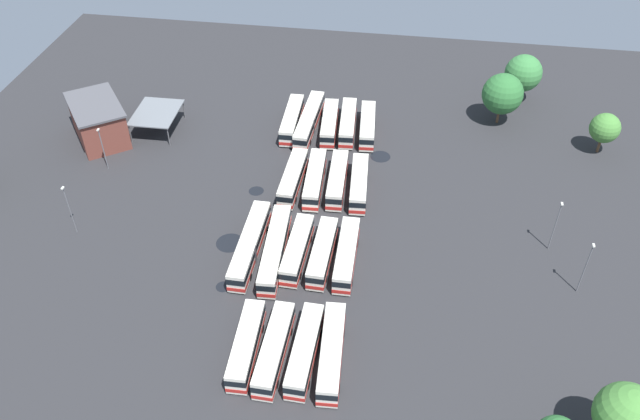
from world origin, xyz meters
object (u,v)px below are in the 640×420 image
bus_row1_slot4 (250,245)px  bus_row0_slot0 (332,352)px  bus_row3_slot0 (367,125)px  tree_north_edge (523,73)px  bus_row1_slot1 (322,253)px  tree_south_edge (605,128)px  bus_row0_slot1 (305,350)px  bus_row1_slot2 (297,249)px  bus_row2_slot0 (359,183)px  bus_row2_slot1 (337,180)px  depot_building (98,121)px  lamp_post_far_corner (103,147)px  lamp_post_by_building (69,208)px  tree_northwest (503,94)px  bus_row2_slot3 (293,178)px  bus_row3_slot4 (292,120)px  lamp_post_mid_lot (586,266)px  lamp_post_near_entrance (556,224)px  bus_row2_slot2 (315,179)px  tree_west_edge (627,415)px  bus_row1_slot3 (275,250)px  bus_row3_slot3 (309,121)px  maintenance_shelter (156,113)px  bus_row0_slot2 (274,349)px  bus_row0_slot3 (246,345)px  bus_row3_slot1 (348,123)px  bus_row1_slot0 (346,255)px  bus_row3_slot2 (329,123)px

bus_row1_slot4 → bus_row0_slot0: bearing=-139.8°
bus_row3_slot0 → tree_north_edge: bearing=-59.6°
bus_row1_slot1 → tree_north_edge: (47.97, -29.69, 3.90)m
bus_row3_slot0 → tree_south_edge: (0.70, -38.75, 2.92)m
bus_row0_slot1 → bus_row1_slot2: (16.44, 3.92, -0.00)m
bus_row2_slot0 → bus_row2_slot1: size_ratio=0.99×
depot_building → lamp_post_far_corner: (-8.34, -4.57, 0.81)m
depot_building → lamp_post_by_building: bearing=-165.1°
depot_building → tree_northwest: (15.55, -67.70, 2.38)m
bus_row0_slot1 → bus_row2_slot3: same height
tree_north_edge → bus_row3_slot4: bearing=111.7°
lamp_post_mid_lot → depot_building: bearing=72.3°
lamp_post_mid_lot → lamp_post_near_entrance: bearing=19.9°
bus_row2_slot1 → bus_row2_slot2: (-0.40, 3.47, 0.00)m
bus_row2_slot0 → tree_west_edge: (-38.51, -30.54, 4.51)m
bus_row1_slot3 → tree_north_edge: size_ratio=1.73×
bus_row1_slot4 → bus_row3_slot0: same height
bus_row3_slot3 → bus_row2_slot1: bearing=-155.9°
bus_row1_slot4 → lamp_post_mid_lot: (-0.13, -43.73, 2.80)m
maintenance_shelter → bus_row2_slot3: bearing=-115.1°
bus_row2_slot3 → tree_northwest: size_ratio=1.30×
tree_west_edge → bus_row0_slot2: bearing=81.0°
lamp_post_near_entrance → tree_south_edge: bearing=-23.0°
bus_row0_slot3 → bus_row1_slot3: 16.23m
bus_row2_slot1 → depot_building: 42.79m
bus_row1_slot3 → tree_northwest: 51.42m
tree_northwest → maintenance_shelter: bearing=101.2°
bus_row2_slot2 → lamp_post_far_corner: (-0.17, 34.00, 2.42)m
bus_row3_slot1 → bus_row1_slot1: bearing=-179.0°
bus_row1_slot0 → lamp_post_near_entrance: lamp_post_near_entrance is taller
bus_row0_slot2 → bus_row2_slot1: bearing=-5.1°
lamp_post_near_entrance → tree_northwest: size_ratio=0.89×
bus_row0_slot2 → bus_row2_slot2: (32.67, 0.55, 0.00)m
bus_row1_slot1 → bus_row2_slot3: (15.69, 7.04, 0.00)m
bus_row0_slot2 → bus_row3_slot3: size_ratio=0.79×
bus_row0_slot0 → bus_row0_slot3: bearing=92.8°
bus_row1_slot2 → depot_building: size_ratio=0.81×
bus_row1_slot3 → bus_row2_slot0: 19.04m
bus_row3_slot4 → bus_row0_slot3: bearing=-175.5°
bus_row1_slot2 → bus_row1_slot4: size_ratio=0.76×
bus_row2_slot2 → maintenance_shelter: bearing=67.8°
bus_row0_slot0 → tree_north_edge: tree_north_edge is taller
bus_row2_slot0 → depot_building: bearing=79.8°
tree_northwest → bus_row1_slot3: bearing=141.4°
bus_row1_slot0 → tree_south_edge: (32.82, -38.39, 2.92)m
maintenance_shelter → tree_northwest: bearing=-78.8°
bus_row1_slot1 → bus_row3_slot0: bearing=-5.2°
bus_row0_slot2 → bus_row1_slot0: bearing=-20.7°
bus_row3_slot2 → bus_row2_slot1: bearing=-167.4°
depot_building → bus_row0_slot1: bearing=-133.5°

